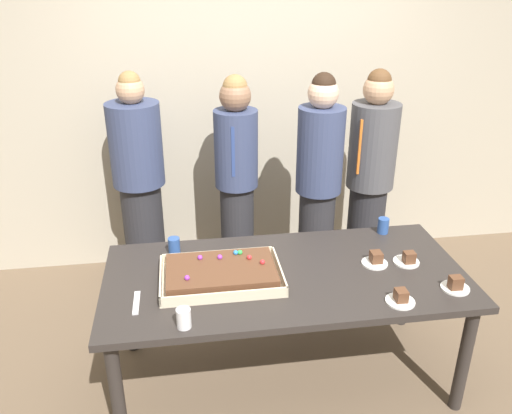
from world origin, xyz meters
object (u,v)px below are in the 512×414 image
at_px(cake_server_utensil, 136,303).
at_px(party_table, 285,285).
at_px(plated_slice_near_right, 455,285).
at_px(person_green_shirt_behind, 237,182).
at_px(drink_cup_middle, 383,226).
at_px(sheet_cake, 221,274).
at_px(drink_cup_far_end, 184,318).
at_px(drink_cup_nearest, 174,246).
at_px(person_far_right_suit, 370,179).
at_px(person_striped_tie_right, 140,184).
at_px(plated_slice_near_left, 407,259).
at_px(plated_slice_far_left, 375,260).
at_px(person_serving_front, 318,188).
at_px(plated_slice_far_right, 401,298).

bearing_deg(cake_server_utensil, party_table, 11.71).
relative_size(plated_slice_near_right, person_green_shirt_behind, 0.09).
relative_size(drink_cup_middle, cake_server_utensil, 0.50).
bearing_deg(sheet_cake, drink_cup_far_end, -118.67).
relative_size(party_table, drink_cup_nearest, 20.04).
xyz_separation_m(drink_cup_far_end, person_far_right_suit, (1.39, 1.36, 0.08)).
bearing_deg(sheet_cake, person_striped_tie_right, 112.52).
relative_size(plated_slice_near_left, cake_server_utensil, 0.75).
height_order(party_table, cake_server_utensil, cake_server_utensil).
xyz_separation_m(plated_slice_far_left, cake_server_utensil, (-1.34, -0.20, -0.02)).
relative_size(plated_slice_near_left, person_far_right_suit, 0.09).
bearing_deg(party_table, drink_cup_far_end, -145.38).
xyz_separation_m(plated_slice_near_left, drink_cup_far_end, (-1.29, -0.40, 0.03)).
height_order(plated_slice_near_left, drink_cup_far_end, drink_cup_far_end).
height_order(plated_slice_near_right, person_serving_front, person_serving_front).
bearing_deg(person_striped_tie_right, person_far_right_suit, 60.43).
bearing_deg(person_far_right_suit, drink_cup_nearest, -15.34).
xyz_separation_m(sheet_cake, person_striped_tie_right, (-0.49, 1.18, 0.08)).
bearing_deg(person_striped_tie_right, plated_slice_far_right, 19.56).
height_order(sheet_cake, plated_slice_near_left, sheet_cake).
xyz_separation_m(party_table, plated_slice_far_right, (0.52, -0.35, 0.10)).
height_order(drink_cup_nearest, person_green_shirt_behind, person_green_shirt_behind).
xyz_separation_m(person_serving_front, person_far_right_suit, (0.42, 0.13, -0.01)).
relative_size(plated_slice_near_right, cake_server_utensil, 0.75).
distance_m(plated_slice_far_left, drink_cup_nearest, 1.18).
height_order(plated_slice_near_right, plated_slice_far_left, plated_slice_near_right).
distance_m(drink_cup_middle, person_green_shirt_behind, 1.09).
height_order(drink_cup_far_end, person_serving_front, person_serving_front).
xyz_separation_m(party_table, drink_cup_nearest, (-0.61, 0.32, 0.13)).
distance_m(person_green_shirt_behind, person_striped_tie_right, 0.71).
bearing_deg(plated_slice_far_right, person_striped_tie_right, 132.06).
xyz_separation_m(drink_cup_far_end, cake_server_utensil, (-0.24, 0.23, -0.05)).
bearing_deg(plated_slice_far_left, person_striped_tie_right, 140.49).
bearing_deg(drink_cup_nearest, drink_cup_middle, 3.06).
bearing_deg(plated_slice_near_right, drink_cup_nearest, 157.56).
bearing_deg(cake_server_utensil, drink_cup_far_end, -43.78).
bearing_deg(person_green_shirt_behind, person_far_right_suit, 95.74).
xyz_separation_m(plated_slice_far_right, drink_cup_nearest, (-1.13, 0.67, 0.03)).
distance_m(party_table, person_striped_tie_right, 1.46).
xyz_separation_m(plated_slice_near_left, person_serving_front, (-0.32, 0.83, 0.12)).
relative_size(drink_cup_nearest, drink_cup_middle, 1.00).
xyz_separation_m(sheet_cake, cake_server_utensil, (-0.45, -0.16, -0.03)).
relative_size(person_serving_front, person_far_right_suit, 1.01).
relative_size(drink_cup_nearest, person_far_right_suit, 0.06).
bearing_deg(party_table, person_far_right_suit, 49.62).
bearing_deg(plated_slice_near_left, drink_cup_middle, 90.46).
distance_m(drink_cup_far_end, cake_server_utensil, 0.33).
distance_m(plated_slice_far_left, person_serving_front, 0.82).
bearing_deg(person_far_right_suit, person_green_shirt_behind, -44.86).
height_order(plated_slice_far_right, person_serving_front, person_serving_front).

